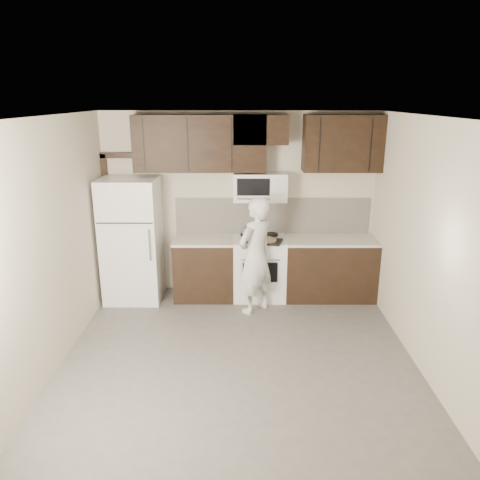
{
  "coord_description": "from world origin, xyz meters",
  "views": [
    {
      "loc": [
        0.03,
        -4.57,
        2.88
      ],
      "look_at": [
        0.02,
        0.9,
        1.21
      ],
      "focal_mm": 35.0,
      "sensor_mm": 36.0,
      "label": 1
    }
  ],
  "objects_px": {
    "microwave": "(260,187)",
    "person": "(255,256)",
    "stove": "(259,267)",
    "refrigerator": "(132,240)"
  },
  "relations": [
    {
      "from": "stove",
      "to": "microwave",
      "type": "relative_size",
      "value": 1.24
    },
    {
      "from": "microwave",
      "to": "refrigerator",
      "type": "relative_size",
      "value": 0.42
    },
    {
      "from": "microwave",
      "to": "person",
      "type": "distance_m",
      "value": 1.04
    },
    {
      "from": "stove",
      "to": "refrigerator",
      "type": "relative_size",
      "value": 0.52
    },
    {
      "from": "microwave",
      "to": "refrigerator",
      "type": "height_order",
      "value": "microwave"
    },
    {
      "from": "microwave",
      "to": "person",
      "type": "relative_size",
      "value": 0.47
    },
    {
      "from": "microwave",
      "to": "refrigerator",
      "type": "xyz_separation_m",
      "value": [
        -1.85,
        -0.17,
        -0.75
      ]
    },
    {
      "from": "microwave",
      "to": "person",
      "type": "height_order",
      "value": "microwave"
    },
    {
      "from": "stove",
      "to": "refrigerator",
      "type": "xyz_separation_m",
      "value": [
        -1.85,
        -0.05,
        0.44
      ]
    },
    {
      "from": "stove",
      "to": "person",
      "type": "distance_m",
      "value": 0.62
    }
  ]
}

